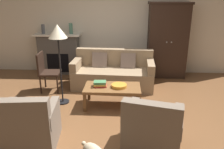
{
  "coord_description": "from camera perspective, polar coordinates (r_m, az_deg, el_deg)",
  "views": [
    {
      "loc": [
        0.27,
        -3.84,
        2.15
      ],
      "look_at": [
        0.02,
        0.66,
        0.55
      ],
      "focal_mm": 36.67,
      "sensor_mm": 36.0,
      "label": 1
    }
  ],
  "objects": [
    {
      "name": "ground_plane",
      "position": [
        4.41,
        -0.77,
        -9.65
      ],
      "size": [
        9.6,
        9.6,
        0.0
      ],
      "primitive_type": "plane",
      "color": "brown"
    },
    {
      "name": "side_chair_wooden",
      "position": [
        5.43,
        -16.14,
        1.22
      ],
      "size": [
        0.47,
        0.47,
        0.9
      ],
      "color": "black",
      "rests_on": "ground"
    },
    {
      "name": "couch",
      "position": [
        5.55,
        0.32,
        0.28
      ],
      "size": [
        1.96,
        0.94,
        0.86
      ],
      "color": "#937A5B",
      "rests_on": "ground"
    },
    {
      "name": "book_stack",
      "position": [
        4.5,
        -3.02,
        -2.35
      ],
      "size": [
        0.27,
        0.2,
        0.11
      ],
      "color": "#B73833",
      "rests_on": "coffee_table"
    },
    {
      "name": "back_wall",
      "position": [
        6.44,
        0.72,
        12.86
      ],
      "size": [
        7.2,
        0.1,
        2.8
      ],
      "primitive_type": "cube",
      "color": "silver",
      "rests_on": "ground"
    },
    {
      "name": "mantel_vase_jade",
      "position": [
        6.35,
        -10.21,
        11.21
      ],
      "size": [
        0.1,
        0.1,
        0.28
      ],
      "primitive_type": "cylinder",
      "color": "slate",
      "rests_on": "fireplace"
    },
    {
      "name": "armoire",
      "position": [
        6.27,
        13.6,
        8.29
      ],
      "size": [
        1.06,
        0.57,
        1.96
      ],
      "color": "black",
      "rests_on": "ground"
    },
    {
      "name": "fireplace",
      "position": [
        6.59,
        -13.05,
        5.16
      ],
      "size": [
        1.26,
        0.48,
        1.12
      ],
      "color": "#4C4947",
      "rests_on": "ground"
    },
    {
      "name": "coffee_table",
      "position": [
        4.52,
        0.09,
        -3.69
      ],
      "size": [
        1.1,
        0.6,
        0.42
      ],
      "color": "brown",
      "rests_on": "ground"
    },
    {
      "name": "fruit_bowl",
      "position": [
        4.47,
        1.78,
        -2.82
      ],
      "size": [
        0.3,
        0.3,
        0.06
      ],
      "primitive_type": "cylinder",
      "color": "orange",
      "rests_on": "coffee_table"
    },
    {
      "name": "armchair_near_left",
      "position": [
        3.62,
        -19.93,
        -12.23
      ],
      "size": [
        0.85,
        0.84,
        0.88
      ],
      "color": "#756656",
      "rests_on": "ground"
    },
    {
      "name": "floor_lamp",
      "position": [
        4.5,
        -13.36,
        9.3
      ],
      "size": [
        0.36,
        0.36,
        1.61
      ],
      "color": "black",
      "rests_on": "ground"
    },
    {
      "name": "mantel_vase_slate",
      "position": [
        6.56,
        -16.79,
        10.8
      ],
      "size": [
        0.09,
        0.09,
        0.25
      ],
      "primitive_type": "cylinder",
      "color": "#565B66",
      "rests_on": "fireplace"
    },
    {
      "name": "armchair_near_right",
      "position": [
        3.37,
        10.06,
        -13.76
      ],
      "size": [
        0.93,
        0.93,
        0.88
      ],
      "color": "#756656",
      "rests_on": "ground"
    }
  ]
}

